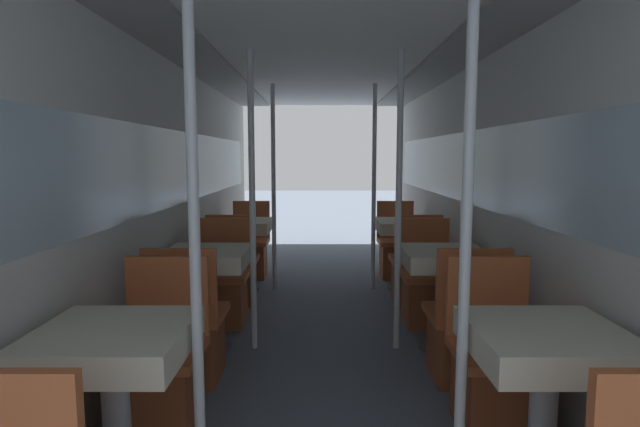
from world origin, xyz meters
TOP-DOWN VIEW (x-y plane):
  - wall_left at (-1.27, 2.73)m, footprint 0.05×8.26m
  - wall_right at (1.27, 2.73)m, footprint 0.05×8.26m
  - ceiling_panel at (0.00, 2.73)m, footprint 2.54×8.26m
  - dining_table_left_0 at (-0.89, 0.89)m, footprint 0.61×0.61m
  - chair_left_far_0 at (-0.89, 1.45)m, footprint 0.45×0.45m
  - support_pole_left_0 at (-0.54, 0.89)m, footprint 0.05×0.05m
  - dining_table_left_1 at (-0.89, 2.60)m, footprint 0.61×0.61m
  - chair_left_near_1 at (-0.89, 2.05)m, footprint 0.45×0.45m
  - chair_left_far_1 at (-0.89, 3.15)m, footprint 0.45×0.45m
  - support_pole_left_1 at (-0.54, 2.60)m, footprint 0.05×0.05m
  - dining_table_left_2 at (-0.89, 4.30)m, footprint 0.61×0.61m
  - chair_left_near_2 at (-0.89, 3.75)m, footprint 0.45×0.45m
  - chair_left_far_2 at (-0.89, 4.85)m, footprint 0.45×0.45m
  - support_pole_left_2 at (-0.54, 4.30)m, footprint 0.05×0.05m
  - dining_table_right_0 at (0.89, 0.89)m, footprint 0.61×0.61m
  - chair_right_far_0 at (0.89, 1.45)m, footprint 0.45×0.45m
  - support_pole_right_0 at (0.54, 0.89)m, footprint 0.05×0.05m
  - dining_table_right_1 at (0.89, 2.60)m, footprint 0.61×0.61m
  - chair_right_near_1 at (0.89, 2.05)m, footprint 0.45×0.45m
  - chair_right_far_1 at (0.89, 3.15)m, footprint 0.45×0.45m
  - support_pole_right_1 at (0.54, 2.60)m, footprint 0.05×0.05m
  - dining_table_right_2 at (0.89, 4.30)m, footprint 0.61×0.61m
  - chair_right_near_2 at (0.89, 3.75)m, footprint 0.45×0.45m
  - chair_right_far_2 at (0.89, 4.85)m, footprint 0.45×0.45m
  - support_pole_right_2 at (0.54, 4.30)m, footprint 0.05×0.05m

SIDE VIEW (x-z plane):
  - chair_left_far_0 at x=-0.89m, z-range -0.17..0.74m
  - chair_left_near_1 at x=-0.89m, z-range -0.17..0.74m
  - chair_left_far_1 at x=-0.89m, z-range -0.17..0.74m
  - chair_left_near_2 at x=-0.89m, z-range -0.17..0.74m
  - chair_left_far_2 at x=-0.89m, z-range -0.17..0.74m
  - chair_right_far_0 at x=0.89m, z-range -0.17..0.74m
  - chair_right_near_1 at x=0.89m, z-range -0.17..0.74m
  - chair_right_far_1 at x=0.89m, z-range -0.17..0.74m
  - chair_right_near_2 at x=0.89m, z-range -0.17..0.74m
  - chair_right_far_2 at x=0.89m, z-range -0.17..0.74m
  - dining_table_left_0 at x=-0.89m, z-range 0.25..1.01m
  - dining_table_left_1 at x=-0.89m, z-range 0.25..1.01m
  - dining_table_left_2 at x=-0.89m, z-range 0.25..1.01m
  - dining_table_right_0 at x=0.89m, z-range 0.25..1.01m
  - dining_table_right_1 at x=0.89m, z-range 0.25..1.01m
  - dining_table_right_2 at x=0.89m, z-range 0.25..1.01m
  - support_pole_left_0 at x=-0.54m, z-range 0.00..2.21m
  - support_pole_left_1 at x=-0.54m, z-range 0.00..2.21m
  - support_pole_left_2 at x=-0.54m, z-range 0.00..2.21m
  - support_pole_right_0 at x=0.54m, z-range 0.00..2.21m
  - support_pole_right_1 at x=0.54m, z-range 0.00..2.21m
  - support_pole_right_2 at x=0.54m, z-range 0.00..2.21m
  - wall_left at x=-1.27m, z-range 0.03..2.25m
  - wall_right at x=1.27m, z-range 0.03..2.25m
  - ceiling_panel at x=0.00m, z-range 2.22..2.29m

